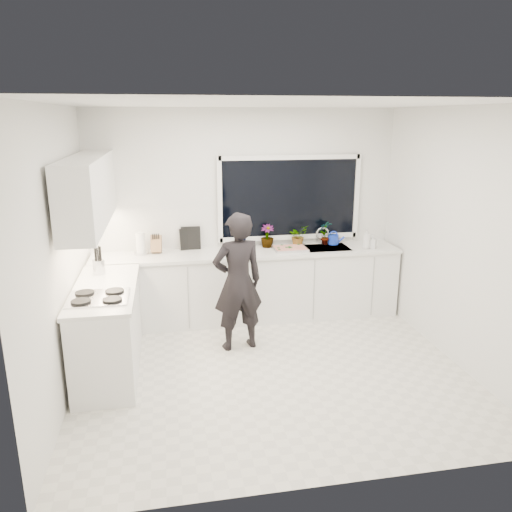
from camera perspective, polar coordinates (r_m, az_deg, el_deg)
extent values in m
cube|color=beige|center=(5.42, 1.79, -13.00)|extent=(4.00, 3.50, 0.02)
cube|color=white|center=(6.60, -1.33, 4.84)|extent=(4.00, 0.02, 2.70)
cube|color=white|center=(4.91, -21.68, -0.07)|extent=(0.02, 3.50, 2.70)
cube|color=white|center=(5.68, 22.16, 1.90)|extent=(0.02, 3.50, 2.70)
cube|color=white|center=(4.76, 2.07, 17.13)|extent=(4.00, 3.50, 0.02)
cube|color=black|center=(6.65, 3.85, 6.64)|extent=(1.80, 0.02, 1.00)
cube|color=white|center=(6.54, -0.85, -3.52)|extent=(3.92, 0.58, 0.88)
cube|color=white|center=(5.47, -16.52, -8.12)|extent=(0.58, 1.60, 0.88)
cube|color=silver|center=(6.39, -0.85, 0.35)|extent=(3.94, 0.62, 0.04)
cube|color=silver|center=(5.31, -16.90, -3.57)|extent=(0.62, 1.60, 0.04)
cube|color=white|center=(5.45, -18.57, 7.08)|extent=(0.34, 2.10, 0.70)
cube|color=silver|center=(6.66, 8.08, 0.55)|extent=(0.58, 0.42, 0.14)
cylinder|color=silver|center=(6.81, 7.61, 2.28)|extent=(0.03, 0.03, 0.22)
cube|color=black|center=(4.97, -17.58, -4.50)|extent=(0.56, 0.48, 0.03)
imported|color=black|center=(5.61, -2.09, -2.99)|extent=(0.64, 0.48, 1.59)
cube|color=silver|center=(6.47, 3.90, 0.83)|extent=(0.43, 0.32, 0.03)
cube|color=red|center=(6.47, 3.90, 0.98)|extent=(0.40, 0.29, 0.01)
cylinder|color=#1433BF|center=(6.82, 8.82, 1.88)|extent=(0.18, 0.18, 0.13)
cylinder|color=silver|center=(6.39, -13.05, 1.32)|extent=(0.14, 0.14, 0.26)
cube|color=brown|center=(6.43, -11.32, 1.32)|extent=(0.14, 0.12, 0.22)
cylinder|color=silver|center=(5.72, -17.51, -1.20)|extent=(0.15, 0.15, 0.16)
cube|color=black|center=(6.52, -7.76, 1.96)|extent=(0.22, 0.08, 0.28)
cube|color=black|center=(6.52, -7.45, 2.06)|extent=(0.25, 0.02, 0.30)
imported|color=#26662D|center=(6.51, -1.59, 2.18)|extent=(0.18, 0.15, 0.31)
imported|color=#26662D|center=(6.56, 1.29, 2.30)|extent=(0.19, 0.19, 0.30)
imported|color=#26662D|center=(6.66, 4.83, 2.34)|extent=(0.33, 0.31, 0.28)
imported|color=#26662D|center=(6.76, 7.94, 2.65)|extent=(0.20, 0.16, 0.33)
imported|color=#D8BF66|center=(6.65, 12.54, 1.95)|extent=(0.14, 0.14, 0.27)
imported|color=#D8BF66|center=(6.69, 13.20, 1.65)|extent=(0.12, 0.12, 0.19)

